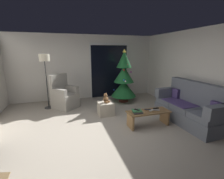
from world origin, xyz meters
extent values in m
plane|color=#9E9384|center=(0.00, 0.00, 0.00)|extent=(7.00, 7.00, 0.00)
cube|color=silver|center=(0.00, 3.06, 1.25)|extent=(5.72, 0.12, 2.50)
cube|color=silver|center=(2.86, 0.00, 1.25)|extent=(0.12, 6.00, 2.50)
cube|color=silver|center=(0.98, 2.99, 1.10)|extent=(1.60, 0.02, 2.20)
cube|color=black|center=(0.98, 2.97, 1.05)|extent=(1.50, 0.02, 2.10)
cube|color=slate|center=(2.25, -0.12, 0.17)|extent=(0.83, 1.93, 0.34)
cube|color=slate|center=(2.25, -0.74, 0.41)|extent=(0.70, 0.62, 0.14)
cube|color=slate|center=(2.23, -0.12, 0.41)|extent=(0.70, 0.62, 0.14)
cube|color=slate|center=(2.21, 0.50, 0.41)|extent=(0.70, 0.62, 0.14)
cube|color=slate|center=(2.55, -0.11, 0.78)|extent=(0.27, 1.91, 0.60)
cube|color=slate|center=(2.28, -0.99, 0.62)|extent=(0.77, 0.23, 0.28)
cube|color=slate|center=(2.22, 0.75, 0.62)|extent=(0.77, 0.23, 0.28)
cube|color=#47386B|center=(2.20, 0.13, 0.49)|extent=(0.63, 0.92, 0.02)
cube|color=#47386B|center=(2.43, -0.81, 0.62)|extent=(0.13, 0.32, 0.28)
cube|color=#47386B|center=(2.39, 0.59, 0.62)|extent=(0.13, 0.32, 0.28)
cube|color=#9E7547|center=(1.16, -0.16, 0.38)|extent=(1.10, 0.05, 0.04)
cube|color=#9E7547|center=(1.16, -0.08, 0.38)|extent=(1.10, 0.05, 0.04)
cube|color=#9E7547|center=(1.16, 0.01, 0.38)|extent=(1.10, 0.05, 0.04)
cube|color=#9E7547|center=(1.16, 0.10, 0.38)|extent=(1.10, 0.05, 0.04)
cube|color=#9E7547|center=(1.16, 0.19, 0.38)|extent=(1.10, 0.05, 0.04)
cube|color=#9E7547|center=(0.67, 0.01, 0.18)|extent=(0.05, 0.36, 0.36)
cube|color=#9E7547|center=(1.65, 0.01, 0.18)|extent=(0.05, 0.36, 0.36)
cube|color=black|center=(1.44, 0.11, 0.40)|extent=(0.16, 0.06, 0.02)
cube|color=#333338|center=(1.18, 0.10, 0.40)|extent=(0.16, 0.09, 0.02)
cube|color=silver|center=(1.25, 0.01, 0.40)|extent=(0.16, 0.09, 0.02)
cube|color=#ADADB2|center=(1.37, -0.01, 0.40)|extent=(0.16, 0.09, 0.02)
cube|color=#4C4C51|center=(0.84, -0.02, 0.42)|extent=(0.24, 0.22, 0.04)
cube|color=#337042|center=(0.82, -0.02, 0.45)|extent=(0.25, 0.21, 0.03)
cube|color=black|center=(0.82, -0.01, 0.47)|extent=(0.14, 0.16, 0.01)
cylinder|color=#4C1E19|center=(1.28, 2.08, 0.05)|extent=(0.36, 0.36, 0.10)
cylinder|color=brown|center=(1.28, 2.08, 0.16)|extent=(0.08, 0.08, 0.12)
cone|color=#195628|center=(1.28, 2.08, 0.51)|extent=(0.93, 0.93, 0.59)
cone|color=#195628|center=(1.28, 2.08, 1.05)|extent=(0.74, 0.74, 0.59)
cone|color=#195628|center=(1.28, 2.08, 1.59)|extent=(0.55, 0.55, 0.59)
sphere|color=#1E8C33|center=(1.43, 2.17, 1.48)|extent=(0.06, 0.06, 0.06)
sphere|color=blue|center=(1.17, 1.79, 0.89)|extent=(0.06, 0.06, 0.06)
sphere|color=red|center=(1.19, 1.87, 1.23)|extent=(0.06, 0.06, 0.06)
sphere|color=#B233A5|center=(1.11, 2.20, 1.34)|extent=(0.06, 0.06, 0.06)
sphere|color=blue|center=(0.87, 2.01, 0.50)|extent=(0.06, 0.06, 0.06)
sphere|color=white|center=(1.22, 1.76, 0.84)|extent=(0.06, 0.06, 0.06)
sphere|color=red|center=(1.34, 1.90, 1.40)|extent=(0.06, 0.06, 0.06)
sphere|color=#B233A5|center=(1.50, 1.94, 1.14)|extent=(0.06, 0.06, 0.06)
sphere|color=gold|center=(1.56, 2.44, 0.36)|extent=(0.06, 0.06, 0.06)
cone|color=#EAD14C|center=(1.28, 2.08, 1.89)|extent=(0.14, 0.14, 0.12)
cube|color=gray|center=(-0.84, 2.02, 0.16)|extent=(0.96, 0.96, 0.31)
cube|color=gray|center=(-0.84, 2.02, 0.40)|extent=(0.96, 0.96, 0.18)
cube|color=gray|center=(-1.03, 2.21, 0.81)|extent=(0.59, 0.59, 0.64)
cube|color=gray|center=(-0.62, 2.20, 0.60)|extent=(0.51, 0.51, 0.22)
cube|color=gray|center=(-1.02, 1.81, 0.60)|extent=(0.51, 0.51, 0.22)
cylinder|color=#2D2D30|center=(-1.39, 2.15, 0.01)|extent=(0.28, 0.28, 0.02)
cylinder|color=#2D2D30|center=(-1.39, 2.15, 0.80)|extent=(0.03, 0.03, 1.55)
cylinder|color=beige|center=(-1.39, 2.15, 1.67)|extent=(0.32, 0.32, 0.22)
cube|color=#B2A893|center=(0.30, 1.04, 0.19)|extent=(0.44, 0.44, 0.38)
cylinder|color=brown|center=(0.38, 1.02, 0.42)|extent=(0.12, 0.13, 0.06)
cylinder|color=brown|center=(0.30, 0.96, 0.42)|extent=(0.12, 0.13, 0.06)
sphere|color=brown|center=(0.30, 1.04, 0.48)|extent=(0.15, 0.15, 0.15)
sphere|color=brown|center=(0.30, 1.04, 0.60)|extent=(0.11, 0.11, 0.11)
sphere|color=#A37A51|center=(0.33, 1.00, 0.59)|extent=(0.04, 0.04, 0.04)
sphere|color=brown|center=(0.33, 1.06, 0.65)|extent=(0.04, 0.04, 0.04)
sphere|color=brown|center=(0.27, 1.01, 0.65)|extent=(0.04, 0.04, 0.04)
sphere|color=brown|center=(0.37, 1.07, 0.49)|extent=(0.06, 0.06, 0.06)
sphere|color=brown|center=(0.26, 0.98, 0.49)|extent=(0.06, 0.06, 0.06)
camera|label=1|loc=(-0.84, -3.34, 1.87)|focal=25.54mm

